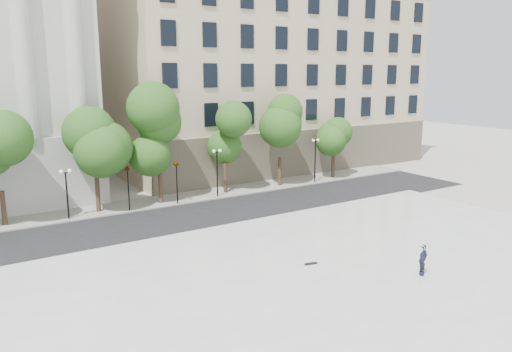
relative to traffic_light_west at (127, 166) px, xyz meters
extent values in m
plane|color=#B0ADA6|center=(1.43, -22.30, -3.75)|extent=(160.00, 160.00, 0.00)
cube|color=silver|center=(1.43, -19.30, -3.52)|extent=(44.00, 22.00, 0.45)
cube|color=black|center=(1.43, -4.30, -3.74)|extent=(60.00, 8.00, 0.02)
cube|color=#9D9A91|center=(1.43, 1.70, -3.69)|extent=(60.00, 4.00, 0.12)
cube|color=beige|center=(21.43, 16.70, 6.75)|extent=(36.00, 26.00, 21.00)
cylinder|color=black|center=(0.00, 0.00, -2.00)|extent=(0.10, 0.10, 3.50)
imported|color=black|center=(0.00, 0.00, 0.13)|extent=(0.82, 1.90, 0.75)
cylinder|color=black|center=(4.17, 0.00, -2.00)|extent=(0.10, 0.10, 3.50)
imported|color=black|center=(4.17, 0.00, 0.12)|extent=(0.73, 1.88, 0.74)
imported|color=black|center=(8.45, -21.81, -3.07)|extent=(1.00, 1.76, 0.45)
cube|color=black|center=(4.50, -17.41, -3.26)|extent=(0.77, 0.33, 0.08)
cylinder|color=#382619|center=(-8.87, 1.26, -2.42)|extent=(0.36, 0.36, 2.65)
cylinder|color=#382619|center=(-2.11, 1.23, -2.33)|extent=(0.36, 0.36, 2.83)
sphere|color=#244C15|center=(-2.11, 1.23, 1.51)|extent=(4.26, 4.26, 4.26)
cylinder|color=#382619|center=(3.11, 1.03, -2.16)|extent=(0.36, 0.36, 3.17)
sphere|color=#244C15|center=(3.11, 1.03, 2.14)|extent=(3.87, 3.87, 3.87)
cylinder|color=#382619|center=(9.61, 1.39, -2.32)|extent=(0.36, 0.36, 2.85)
sphere|color=#244C15|center=(9.61, 1.39, 1.54)|extent=(3.50, 3.50, 3.50)
cylinder|color=#382619|center=(15.47, 0.98, -2.30)|extent=(0.36, 0.36, 2.90)
sphere|color=#244C15|center=(15.47, 0.98, 1.64)|extent=(4.17, 4.17, 4.17)
cylinder|color=#382619|center=(22.38, 1.03, -2.51)|extent=(0.36, 0.36, 2.49)
sphere|color=#244C15|center=(22.38, 1.03, 0.87)|extent=(3.66, 3.66, 3.66)
cylinder|color=black|center=(-4.61, 0.30, -1.90)|extent=(0.12, 0.12, 3.69)
cube|color=black|center=(-4.61, 0.30, -0.05)|extent=(0.60, 0.06, 0.06)
sphere|color=white|center=(-4.91, 0.30, 0.05)|extent=(0.28, 0.28, 0.28)
sphere|color=white|center=(-4.31, 0.30, 0.05)|extent=(0.28, 0.28, 0.28)
cylinder|color=black|center=(8.17, 0.30, -1.68)|extent=(0.12, 0.12, 4.14)
cube|color=black|center=(8.17, 0.30, 0.39)|extent=(0.60, 0.06, 0.06)
sphere|color=white|center=(7.87, 0.30, 0.49)|extent=(0.28, 0.28, 0.28)
sphere|color=white|center=(8.47, 0.30, 0.49)|extent=(0.28, 0.28, 0.28)
cylinder|color=black|center=(19.34, 0.30, -1.62)|extent=(0.12, 0.12, 4.26)
cube|color=black|center=(19.34, 0.30, 0.51)|extent=(0.60, 0.06, 0.06)
sphere|color=white|center=(19.04, 0.30, 0.61)|extent=(0.28, 0.28, 0.28)
sphere|color=white|center=(19.64, 0.30, 0.61)|extent=(0.28, 0.28, 0.28)
camera|label=1|loc=(-12.38, -37.88, 7.29)|focal=35.00mm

